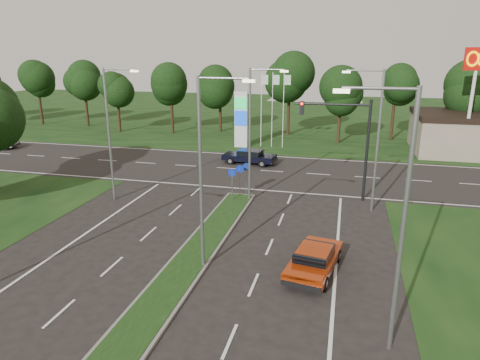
# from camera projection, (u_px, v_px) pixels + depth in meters

# --- Properties ---
(ground) EXTENTS (160.00, 160.00, 0.00)m
(ground) POSITION_uv_depth(u_px,v_px,m) (128.00, 344.00, 15.18)
(ground) COLOR black
(ground) RESTS_ON ground
(verge_far) EXTENTS (160.00, 50.00, 0.02)m
(verge_far) POSITION_uv_depth(u_px,v_px,m) (300.00, 119.00, 66.32)
(verge_far) COLOR black
(verge_far) RESTS_ON ground
(cross_road) EXTENTS (160.00, 12.00, 0.02)m
(cross_road) POSITION_uv_depth(u_px,v_px,m) (261.00, 171.00, 37.50)
(cross_road) COLOR black
(cross_road) RESTS_ON ground
(median_kerb) EXTENTS (2.00, 26.00, 0.12)m
(median_kerb) POSITION_uv_depth(u_px,v_px,m) (171.00, 285.00, 18.88)
(median_kerb) COLOR slate
(median_kerb) RESTS_ON ground
(streetlight_median_near) EXTENTS (2.53, 0.22, 9.00)m
(streetlight_median_near) POSITION_uv_depth(u_px,v_px,m) (205.00, 166.00, 19.08)
(streetlight_median_near) COLOR gray
(streetlight_median_near) RESTS_ON ground
(streetlight_median_far) EXTENTS (2.53, 0.22, 9.00)m
(streetlight_median_far) POSITION_uv_depth(u_px,v_px,m) (253.00, 129.00, 28.38)
(streetlight_median_far) COLOR gray
(streetlight_median_far) RESTS_ON ground
(streetlight_left_far) EXTENTS (2.53, 0.22, 9.00)m
(streetlight_left_far) POSITION_uv_depth(u_px,v_px,m) (111.00, 128.00, 28.67)
(streetlight_left_far) COLOR gray
(streetlight_left_far) RESTS_ON ground
(streetlight_right_far) EXTENTS (2.53, 0.22, 9.00)m
(streetlight_right_far) POSITION_uv_depth(u_px,v_px,m) (375.00, 134.00, 26.57)
(streetlight_right_far) COLOR gray
(streetlight_right_far) RESTS_ON ground
(streetlight_right_near) EXTENTS (2.53, 0.22, 9.00)m
(streetlight_right_near) POSITION_uv_depth(u_px,v_px,m) (398.00, 212.00, 13.55)
(streetlight_right_near) COLOR gray
(streetlight_right_near) RESTS_ON ground
(traffic_signal) EXTENTS (5.10, 0.42, 7.00)m
(traffic_signal) POSITION_uv_depth(u_px,v_px,m) (348.00, 134.00, 28.92)
(traffic_signal) COLOR black
(traffic_signal) RESTS_ON ground
(median_signs) EXTENTS (1.16, 1.76, 2.38)m
(median_signs) POSITION_uv_depth(u_px,v_px,m) (240.00, 175.00, 29.94)
(median_signs) COLOR gray
(median_signs) RESTS_ON ground
(gas_pylon) EXTENTS (5.80, 1.26, 8.00)m
(gas_pylon) POSITION_uv_depth(u_px,v_px,m) (243.00, 118.00, 45.88)
(gas_pylon) COLOR silver
(gas_pylon) RESTS_ON ground
(mcdonalds_sign) EXTENTS (2.20, 0.47, 10.40)m
(mcdonalds_sign) POSITION_uv_depth(u_px,v_px,m) (475.00, 75.00, 38.45)
(mcdonalds_sign) COLOR silver
(mcdonalds_sign) RESTS_ON ground
(treeline_far) EXTENTS (6.00, 6.00, 9.90)m
(treeline_far) POSITION_uv_depth(u_px,v_px,m) (289.00, 80.00, 50.34)
(treeline_far) COLOR black
(treeline_far) RESTS_ON ground
(red_sedan) EXTENTS (2.55, 4.70, 1.23)m
(red_sedan) POSITION_uv_depth(u_px,v_px,m) (314.00, 259.00, 19.98)
(red_sedan) COLOR #952808
(red_sedan) RESTS_ON ground
(navy_sedan) EXTENTS (4.99, 2.50, 1.32)m
(navy_sedan) POSITION_uv_depth(u_px,v_px,m) (250.00, 156.00, 39.60)
(navy_sedan) COLOR black
(navy_sedan) RESTS_ON ground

